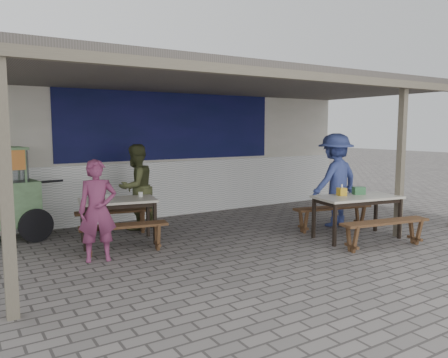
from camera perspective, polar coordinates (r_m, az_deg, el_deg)
ground at (r=7.43m, az=4.94°, el=-8.37°), size 60.00×60.00×0.00m
back_wall at (r=10.27m, az=-7.11°, el=5.44°), size 9.00×1.28×3.50m
warung_roof at (r=7.97m, az=1.26°, el=12.34°), size 9.00×4.21×2.81m
table_left at (r=7.48m, az=-13.70°, el=-3.19°), size 1.34×0.92×0.75m
bench_left_street at (r=6.94m, az=-12.91°, el=-6.77°), size 1.36×0.52×0.45m
bench_left_wall at (r=8.16m, az=-14.23°, el=-4.81°), size 1.36×0.52×0.45m
table_right at (r=7.95m, az=17.01°, el=-2.69°), size 1.59×0.97×0.75m
bench_right_street at (r=7.50m, az=20.29°, el=-5.94°), size 1.61×0.55×0.45m
bench_right_wall at (r=8.55m, az=14.00°, el=-4.22°), size 1.61×0.55×0.45m
patron_street_side at (r=6.57m, az=-16.18°, el=-3.98°), size 0.60×0.47×1.48m
patron_wall_side at (r=8.47m, az=-11.42°, el=-1.02°), size 0.97×0.89×1.63m
patron_right_table at (r=8.85m, az=14.31°, el=-0.12°), size 1.24×0.79×1.83m
tissue_box at (r=7.92m, az=15.12°, el=-1.60°), size 0.16×0.16×0.14m
donation_box at (r=8.14m, az=17.19°, el=-1.45°), size 0.24×0.20×0.14m
condiment_jar at (r=7.64m, az=-10.84°, el=-1.99°), size 0.07×0.07×0.08m
condiment_bowl at (r=7.59m, az=-14.95°, el=-2.26°), size 0.29×0.29×0.05m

